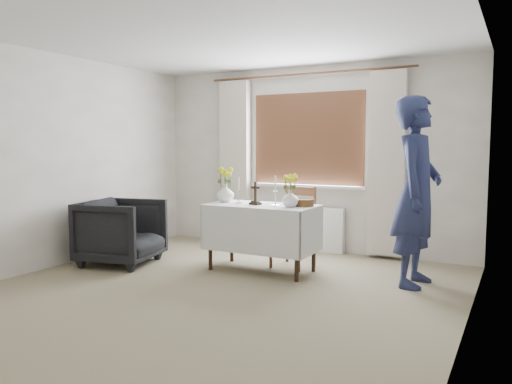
% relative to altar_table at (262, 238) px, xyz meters
% --- Properties ---
extents(ground, '(5.00, 5.00, 0.00)m').
position_rel_altar_table_xyz_m(ground, '(-0.01, -1.11, -0.38)').
color(ground, '#9B8E6B').
rests_on(ground, ground).
extents(altar_table, '(1.24, 0.64, 0.76)m').
position_rel_altar_table_xyz_m(altar_table, '(0.00, 0.00, 0.00)').
color(altar_table, white).
rests_on(altar_table, ground).
extents(wooden_chair, '(0.48, 0.48, 0.95)m').
position_rel_altar_table_xyz_m(wooden_chair, '(0.23, 0.35, 0.09)').
color(wooden_chair, brown).
rests_on(wooden_chair, ground).
extents(armchair, '(1.02, 1.00, 0.79)m').
position_rel_altar_table_xyz_m(armchair, '(-1.65, -0.50, 0.01)').
color(armchair, black).
rests_on(armchair, ground).
extents(person, '(0.51, 0.73, 1.93)m').
position_rel_altar_table_xyz_m(person, '(1.65, 0.23, 0.58)').
color(person, navy).
rests_on(person, ground).
extents(radiator, '(1.10, 0.10, 0.60)m').
position_rel_altar_table_xyz_m(radiator, '(-0.01, 1.31, -0.08)').
color(radiator, white).
rests_on(radiator, ground).
extents(wooden_cross, '(0.14, 0.11, 0.26)m').
position_rel_altar_table_xyz_m(wooden_cross, '(-0.06, -0.04, 0.51)').
color(wooden_cross, black).
rests_on(wooden_cross, altar_table).
extents(candlestick_left, '(0.09, 0.09, 0.31)m').
position_rel_altar_table_xyz_m(candlestick_left, '(-0.28, -0.04, 0.54)').
color(candlestick_left, white).
rests_on(candlestick_left, altar_table).
extents(candlestick_right, '(0.12, 0.12, 0.34)m').
position_rel_altar_table_xyz_m(candlestick_right, '(0.18, -0.03, 0.55)').
color(candlestick_right, white).
rests_on(candlestick_right, altar_table).
extents(flower_vase_left, '(0.24, 0.24, 0.21)m').
position_rel_altar_table_xyz_m(flower_vase_left, '(-0.51, 0.04, 0.49)').
color(flower_vase_left, white).
rests_on(flower_vase_left, altar_table).
extents(flower_vase_right, '(0.23, 0.23, 0.19)m').
position_rel_altar_table_xyz_m(flower_vase_right, '(0.37, -0.04, 0.48)').
color(flower_vase_right, white).
rests_on(flower_vase_right, altar_table).
extents(wicker_basket, '(0.28, 0.28, 0.08)m').
position_rel_altar_table_xyz_m(wicker_basket, '(0.48, 0.10, 0.42)').
color(wicker_basket, brown).
rests_on(wicker_basket, altar_table).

